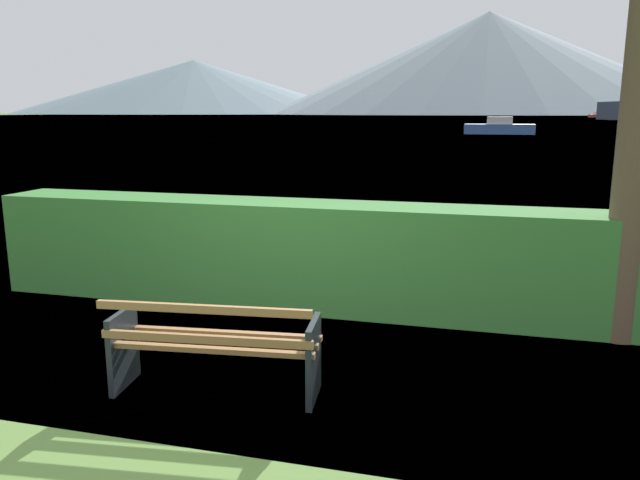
% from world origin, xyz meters
% --- Properties ---
extents(ground_plane, '(1400.00, 1400.00, 0.00)m').
position_xyz_m(ground_plane, '(0.00, 0.00, 0.00)').
color(ground_plane, '#567A38').
extents(water_surface, '(620.00, 620.00, 0.00)m').
position_xyz_m(water_surface, '(0.00, 309.10, 0.00)').
color(water_surface, slate).
rests_on(water_surface, ground_plane).
extents(park_bench, '(1.79, 0.75, 0.87)m').
position_xyz_m(park_bench, '(0.01, -0.06, 0.43)').
color(park_bench, olive).
rests_on(park_bench, ground_plane).
extents(hedge_row, '(7.81, 0.79, 1.28)m').
position_xyz_m(hedge_row, '(0.00, 2.47, 0.64)').
color(hedge_row, '#387A33').
rests_on(hedge_row, ground_plane).
extents(fishing_boat_near, '(7.14, 2.65, 1.79)m').
position_xyz_m(fishing_boat_near, '(3.43, 63.47, 0.66)').
color(fishing_boat_near, '#335693').
rests_on(fishing_boat_near, water_surface).
extents(tender_far, '(7.14, 6.08, 2.15)m').
position_xyz_m(tender_far, '(43.60, 259.33, 0.75)').
color(tender_far, '#B2332D').
rests_on(tender_far, water_surface).
extents(distant_hills, '(793.84, 370.22, 83.19)m').
position_xyz_m(distant_hills, '(-8.21, 561.57, 37.59)').
color(distant_hills, slate).
rests_on(distant_hills, ground_plane).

